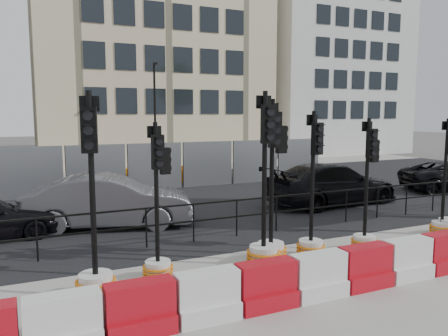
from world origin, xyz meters
name	(u,v)px	position (x,y,z in m)	size (l,w,h in m)	color
ground	(301,244)	(0.00, 0.00, 0.00)	(120.00, 120.00, 0.00)	#51514C
sidewalk_near	(393,286)	(0.00, -3.00, 0.01)	(40.00, 6.00, 0.02)	gray
road	(199,196)	(0.00, 7.00, 0.01)	(40.00, 14.00, 0.03)	black
sidewalk_far	(143,169)	(0.00, 16.00, 0.01)	(40.00, 4.00, 0.02)	gray
building_cream	(147,30)	(2.00, 21.99, 9.00)	(15.00, 10.06, 18.00)	beige
building_white	(322,57)	(17.00, 21.99, 8.00)	(12.00, 9.06, 16.00)	silver
kerb_railing	(276,207)	(0.00, 1.20, 0.69)	(18.00, 0.04, 1.00)	black
heras_fencing	(167,170)	(-0.49, 9.71, 0.71)	(14.33, 1.72, 2.00)	gray
lamp_post_far	(155,114)	(0.50, 14.98, 3.22)	(0.12, 0.56, 6.00)	black
barrier_row	(386,265)	(0.00, -2.80, 0.37)	(14.65, 0.50, 0.80)	#B10E1F
traffic_signal_a	(95,257)	(-5.13, -1.20, 0.74)	(0.71, 0.71, 3.59)	silver
traffic_signal_b	(158,243)	(-3.88, -0.83, 0.73)	(0.60, 0.60, 3.05)	silver
traffic_signal_c	(264,231)	(-1.66, -1.04, 0.76)	(0.72, 0.72, 3.67)	silver
traffic_signal_d	(272,224)	(-1.35, -0.84, 0.84)	(0.69, 0.69, 3.52)	silver
traffic_signal_e	(312,228)	(-0.41, -0.97, 0.68)	(0.64, 0.64, 3.27)	silver
traffic_signal_f	(366,220)	(1.02, -1.11, 0.74)	(0.61, 0.61, 3.11)	silver
traffic_signal_g	(443,212)	(3.79, -0.95, 0.64)	(0.61, 0.61, 3.09)	silver
car_b	(110,201)	(-4.04, 3.54, 0.76)	(4.85, 2.72, 1.51)	#4A4A4F
car_c	(332,184)	(3.68, 3.52, 0.74)	(5.20, 2.40, 1.47)	black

